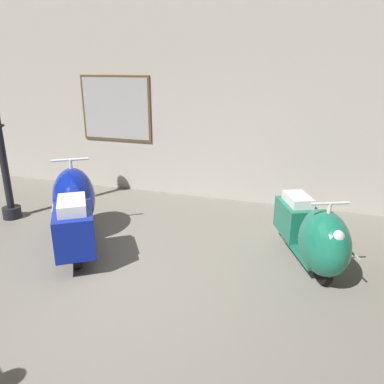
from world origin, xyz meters
The scene contains 4 objects.
ground_plane centered at (0.00, 0.00, 0.00)m, with size 60.00×60.00×0.00m, color slate.
showroom_back_wall centered at (0.15, 3.56, 1.95)m, with size 18.00×0.63×3.90m.
scooter_0 centered at (-1.09, 1.16, 0.50)m, with size 1.45×1.77×1.10m.
scooter_1 centered at (2.00, 1.40, 0.43)m, with size 1.04×1.61×0.95m.
Camera 1 is at (1.88, -2.82, 2.32)m, focal length 35.09 mm.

